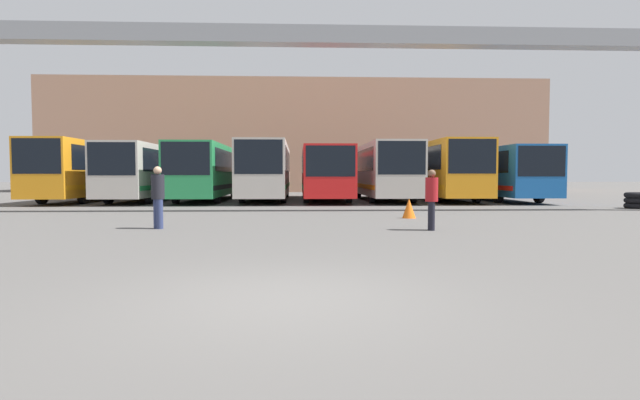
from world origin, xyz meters
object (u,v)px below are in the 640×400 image
Objects in this scene: bus_slot_0 at (88,168)px; bus_slot_3 at (267,168)px; bus_slot_5 at (383,169)px; bus_slot_7 at (496,171)px; bus_slot_2 at (208,169)px; traffic_cone at (409,208)px; bus_slot_1 at (146,170)px; pedestrian_near_right at (158,196)px; bus_slot_6 at (439,168)px; bus_slot_4 at (324,171)px; pedestrian_mid_left at (432,198)px; tire_stack at (637,200)px.

bus_slot_3 is at bearing 2.99° from bus_slot_0.
bus_slot_7 is (6.87, 0.34, -0.11)m from bus_slot_5.
bus_slot_2 is 16.83× the size of traffic_cone.
pedestrian_near_right is at bearing -72.16° from bus_slot_1.
bus_slot_1 is at bearing -179.00° from bus_slot_6.
bus_slot_1 is 17.17m from bus_slot_6.
bus_slot_4 is 16.43m from pedestrian_near_right.
bus_slot_4 is at bearing 19.08° from pedestrian_mid_left.
bus_slot_1 reaches higher than pedestrian_near_right.
tire_stack is at bearing -36.39° from bus_slot_5.
bus_slot_1 is at bearing -177.67° from bus_slot_4.
bus_slot_5 is 0.94× the size of bus_slot_7.
bus_slot_6 is at bearing -3.32° from bus_slot_3.
pedestrian_mid_left is (15.80, -16.14, -1.03)m from bus_slot_0.
bus_slot_6 is at bearing 69.64° from traffic_cone.
bus_slot_4 is 6.61× the size of pedestrian_near_right.
bus_slot_5 is at bearing 6.87° from pedestrian_mid_left.
bus_slot_2 is 15.52m from traffic_cone.
pedestrian_mid_left is at bearing -136.84° from pedestrian_near_right.
pedestrian_near_right is (4.85, -15.06, -0.89)m from bus_slot_1.
bus_slot_2 reaches higher than tire_stack.
traffic_cone is (7.75, 3.06, -0.58)m from pedestrian_near_right.
bus_slot_5 is (17.16, -0.33, -0.04)m from bus_slot_0.
bus_slot_7 is at bearing -0.28° from bus_slot_4.
bus_slot_6 is at bearing -0.99° from bus_slot_4.
bus_slot_5 reaches higher than pedestrian_near_right.
tire_stack reaches higher than traffic_cone.
bus_slot_4 is at bearing 179.01° from bus_slot_6.
bus_slot_3 is 1.08× the size of bus_slot_4.
bus_slot_3 is 17.59m from pedestrian_mid_left.
bus_slot_0 is 20.60m from bus_slot_6.
bus_slot_0 is 24.03m from bus_slot_7.
bus_slot_1 is 0.99× the size of bus_slot_5.
bus_slot_6 is (3.43, 0.27, 0.06)m from bus_slot_5.
bus_slot_3 reaches higher than bus_slot_4.
bus_slot_2 reaches higher than bus_slot_1.
bus_slot_3 is at bearing 172.07° from bus_slot_4.
pedestrian_near_right is 1.67× the size of tire_stack.
bus_slot_3 is at bearing -48.53° from pedestrian_near_right.
pedestrian_mid_left is at bearing -71.75° from bus_slot_3.
bus_slot_0 is 17.17m from bus_slot_5.
bus_slot_7 is 6.55× the size of pedestrian_near_right.
bus_slot_7 is at bearing 2.83° from bus_slot_5.
bus_slot_6 reaches higher than bus_slot_5.
traffic_cone is at bearing 8.28° from pedestrian_mid_left.
bus_slot_6 reaches higher than bus_slot_4.
bus_slot_4 is at bearing 149.90° from tire_stack.
bus_slot_4 is 6.99× the size of pedestrian_mid_left.
bus_slot_3 is (3.43, 0.46, 0.06)m from bus_slot_2.
tire_stack is (10.18, -7.50, -1.50)m from bus_slot_5.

